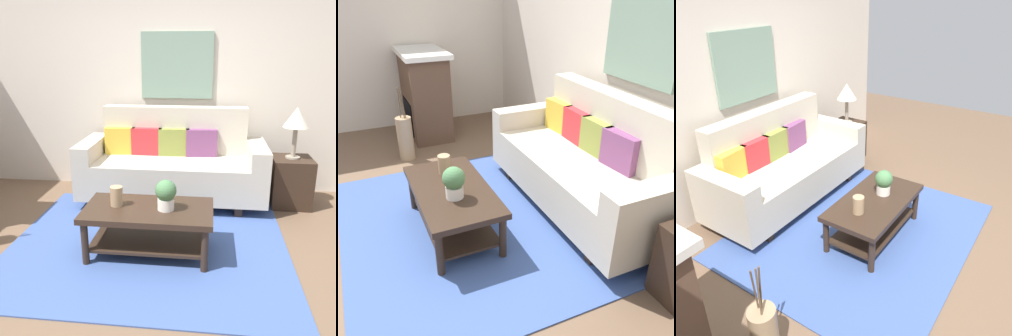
{
  "view_description": "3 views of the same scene",
  "coord_description": "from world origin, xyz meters",
  "views": [
    {
      "loc": [
        0.53,
        -2.52,
        1.7
      ],
      "look_at": [
        0.12,
        0.97,
        0.59
      ],
      "focal_mm": 39.47,
      "sensor_mm": 36.0,
      "label": 1
    },
    {
      "loc": [
        2.62,
        -0.32,
        1.96
      ],
      "look_at": [
        0.08,
        0.81,
        0.54
      ],
      "focal_mm": 39.35,
      "sensor_mm": 36.0,
      "label": 2
    },
    {
      "loc": [
        -2.62,
        -1.03,
        2.32
      ],
      "look_at": [
        0.11,
        0.75,
        0.64
      ],
      "focal_mm": 37.51,
      "sensor_mm": 36.0,
      "label": 3
    }
  ],
  "objects": [
    {
      "name": "ground_plane",
      "position": [
        0.0,
        0.0,
        0.0
      ],
      "size": [
        9.74,
        9.74,
        0.0
      ],
      "primitive_type": "plane",
      "color": "brown"
    },
    {
      "name": "wall_back",
      "position": [
        0.0,
        2.12,
        1.35
      ],
      "size": [
        5.74,
        0.1,
        2.7
      ],
      "primitive_type": "cube",
      "color": "beige",
      "rests_on": "ground_plane"
    },
    {
      "name": "wall_left",
      "position": [
        -2.92,
        0.53,
        1.35
      ],
      "size": [
        0.1,
        5.07,
        2.7
      ],
      "primitive_type": "cube",
      "color": "beige",
      "rests_on": "ground_plane"
    },
    {
      "name": "area_rug",
      "position": [
        0.0,
        0.5,
        0.01
      ],
      "size": [
        2.51,
        2.2,
        0.01
      ],
      "primitive_type": "cube",
      "color": "#3D5693",
      "rests_on": "ground_plane"
    },
    {
      "name": "couch",
      "position": [
        0.11,
        1.58,
        0.43
      ],
      "size": [
        2.1,
        0.84,
        1.08
      ],
      "color": "beige",
      "rests_on": "ground_plane"
    },
    {
      "name": "throw_pillow_mustard",
      "position": [
        -0.54,
        1.71,
        0.68
      ],
      "size": [
        0.37,
        0.16,
        0.32
      ],
      "primitive_type": "cube",
      "rotation": [
        0.0,
        0.0,
        0.1
      ],
      "color": "gold",
      "rests_on": "couch"
    },
    {
      "name": "throw_pillow_crimson",
      "position": [
        -0.21,
        1.71,
        0.68
      ],
      "size": [
        0.36,
        0.13,
        0.32
      ],
      "primitive_type": "cube",
      "rotation": [
        0.0,
        0.0,
        -0.02
      ],
      "color": "red",
      "rests_on": "couch"
    },
    {
      "name": "throw_pillow_olive",
      "position": [
        0.11,
        1.71,
        0.68
      ],
      "size": [
        0.36,
        0.13,
        0.32
      ],
      "primitive_type": "cube",
      "rotation": [
        0.0,
        0.0,
        0.04
      ],
      "color": "olive",
      "rests_on": "couch"
    },
    {
      "name": "throw_pillow_plum",
      "position": [
        0.43,
        1.71,
        0.68
      ],
      "size": [
        0.37,
        0.15,
        0.32
      ],
      "primitive_type": "cube",
      "rotation": [
        0.0,
        0.0,
        0.1
      ],
      "color": "#7A4270",
      "rests_on": "couch"
    },
    {
      "name": "coffee_table",
      "position": [
        0.03,
        0.34,
        0.31
      ],
      "size": [
        1.1,
        0.6,
        0.43
      ],
      "color": "#332319",
      "rests_on": "ground_plane"
    },
    {
      "name": "tabletop_vase",
      "position": [
        -0.25,
        0.36,
        0.52
      ],
      "size": [
        0.11,
        0.11,
        0.17
      ],
      "primitive_type": "cylinder",
      "color": "tan",
      "rests_on": "coffee_table"
    },
    {
      "name": "potted_plant_tabletop",
      "position": [
        0.18,
        0.32,
        0.57
      ],
      "size": [
        0.18,
        0.18,
        0.26
      ],
      "color": "white",
      "rests_on": "coffee_table"
    },
    {
      "name": "fireplace",
      "position": [
        -2.32,
        0.67,
        0.59
      ],
      "size": [
        1.02,
        0.58,
        1.16
      ],
      "color": "brown",
      "rests_on": "ground_plane"
    },
    {
      "name": "floor_vase",
      "position": [
        -1.62,
        0.24,
        0.26
      ],
      "size": [
        0.18,
        0.18,
        0.53
      ],
      "primitive_type": "cylinder",
      "color": "tan",
      "rests_on": "ground_plane"
    },
    {
      "name": "floor_vase_branch_a",
      "position": [
        -1.6,
        0.24,
        0.71
      ],
      "size": [
        0.02,
        0.04,
        0.36
      ],
      "primitive_type": "cylinder",
      "rotation": [
        0.09,
        -0.01,
        0.0
      ],
      "color": "brown",
      "rests_on": "floor_vase"
    },
    {
      "name": "floor_vase_branch_b",
      "position": [
        -1.63,
        0.26,
        0.71
      ],
      "size": [
        0.05,
        0.04,
        0.36
      ],
      "primitive_type": "cylinder",
      "rotation": [
        0.08,
        -0.12,
        0.0
      ],
      "color": "brown",
      "rests_on": "floor_vase"
    },
    {
      "name": "floor_vase_branch_c",
      "position": [
        -1.63,
        0.22,
        0.71
      ],
      "size": [
        0.02,
        0.02,
        0.36
      ],
      "primitive_type": "cylinder",
      "rotation": [
        -0.02,
        0.03,
        0.0
      ],
      "color": "brown",
      "rests_on": "floor_vase"
    },
    {
      "name": "framed_painting",
      "position": [
        0.11,
        2.05,
        1.54
      ],
      "size": [
        0.86,
        0.03,
        0.77
      ],
      "primitive_type": "cube",
      "color": "gray"
    }
  ]
}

